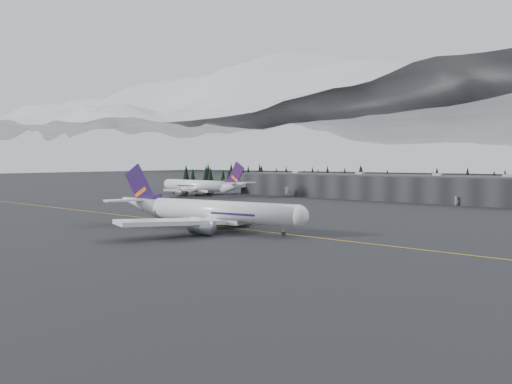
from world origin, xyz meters
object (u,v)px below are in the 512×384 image
Objects in this scene: jet_parked at (202,186)px; gse_vehicle_b at (456,204)px; terminal at (378,187)px; jet_main at (206,211)px; gse_vehicle_a at (288,195)px.

gse_vehicle_b is (130.35, 24.77, -4.77)m from jet_parked.
jet_parked reaches higher than terminal.
jet_parked is at bearing -108.85° from gse_vehicle_b.
gse_vehicle_a is at bearing 103.60° from jet_main.
jet_parked is 15.72× the size of gse_vehicle_b.
jet_parked is (-91.45, 93.05, 0.22)m from jet_main.
gse_vehicle_b is at bearing 62.73° from jet_main.
jet_parked is at bearing -155.31° from terminal.
terminal is 96.55m from jet_parked.
gse_vehicle_a is 1.32× the size of gse_vehicle_b.
gse_vehicle_b is (38.90, 117.82, -4.55)m from jet_main.
terminal is 133.43m from jet_main.
terminal is 48.12m from gse_vehicle_a.
terminal is 28.84× the size of gse_vehicle_a.
gse_vehicle_a is at bearing -150.49° from jet_parked.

